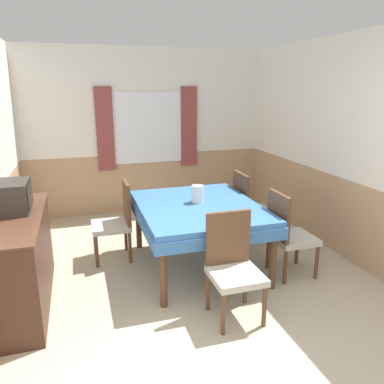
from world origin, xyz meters
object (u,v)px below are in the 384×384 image
at_px(dining_table, 198,213).
at_px(chair_head_near, 233,264).
at_px(chair_left_far, 117,219).
at_px(chair_right_far, 249,206).
at_px(tv, 13,196).
at_px(chair_right_near, 288,232).
at_px(vase, 197,194).
at_px(sideboard, 21,260).

relative_size(dining_table, chair_head_near, 1.70).
relative_size(dining_table, chair_left_far, 1.70).
bearing_deg(chair_left_far, chair_right_far, -90.00).
bearing_deg(chair_right_far, tv, -77.66).
xyz_separation_m(chair_right_far, tv, (-2.70, -0.59, 0.53)).
bearing_deg(chair_right_near, tv, -97.91).
relative_size(chair_head_near, chair_right_far, 1.00).
bearing_deg(vase, tv, -174.01).
height_order(chair_left_far, vase, chair_left_far).
bearing_deg(chair_head_near, sideboard, -21.80).
relative_size(chair_right_near, tv, 2.21).
bearing_deg(chair_right_far, dining_table, -60.64).
relative_size(chair_head_near, tv, 2.21).
relative_size(dining_table, sideboard, 1.06).
relative_size(chair_right_near, vase, 4.85).
distance_m(chair_right_far, tv, 2.81).
relative_size(dining_table, chair_right_far, 1.70).
height_order(chair_right_far, chair_left_far, same).
relative_size(chair_head_near, chair_left_far, 1.00).
bearing_deg(sideboard, chair_head_near, -21.80).
distance_m(tv, vase, 1.88).
relative_size(sideboard, tv, 3.54).
xyz_separation_m(sideboard, tv, (-0.02, 0.16, 0.58)).
height_order(chair_head_near, chair_right_far, same).
height_order(dining_table, sideboard, sideboard).
distance_m(dining_table, chair_right_far, 0.99).
relative_size(chair_right_near, chair_head_near, 1.00).
bearing_deg(tv, dining_table, 3.35).
bearing_deg(chair_left_far, chair_head_near, -149.91).
bearing_deg(chair_head_near, chair_right_near, -149.00).
bearing_deg(tv, vase, 5.99).
bearing_deg(dining_table, chair_left_far, 150.64).
distance_m(chair_right_near, sideboard, 2.69).
height_order(chair_right_near, vase, chair_right_near).
bearing_deg(vase, chair_right_far, 25.22).
bearing_deg(chair_left_far, dining_table, -119.36).
bearing_deg(tv, chair_head_near, -25.80).
bearing_deg(tv, sideboard, -84.14).
xyz_separation_m(chair_head_near, sideboard, (-1.82, 0.73, -0.04)).
xyz_separation_m(chair_right_far, chair_left_far, (-1.71, 0.00, 0.00)).
distance_m(dining_table, chair_left_far, 0.99).
bearing_deg(chair_head_near, dining_table, -90.00).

